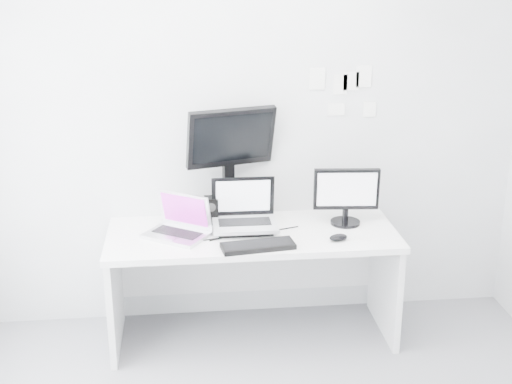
% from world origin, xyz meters
% --- Properties ---
extents(back_wall, '(3.60, 0.00, 3.60)m').
position_xyz_m(back_wall, '(0.00, 1.60, 1.35)').
color(back_wall, silver).
rests_on(back_wall, ground).
extents(desk, '(1.80, 0.70, 0.73)m').
position_xyz_m(desk, '(0.00, 1.25, 0.36)').
color(desk, white).
rests_on(desk, ground).
extents(macbook, '(0.46, 0.43, 0.27)m').
position_xyz_m(macbook, '(-0.47, 1.22, 0.87)').
color(macbook, '#ABABB0').
rests_on(macbook, desk).
extents(speaker, '(0.09, 0.09, 0.18)m').
position_xyz_m(speaker, '(-0.25, 1.43, 0.82)').
color(speaker, black).
rests_on(speaker, desk).
extents(dell_laptop, '(0.40, 0.31, 0.33)m').
position_xyz_m(dell_laptop, '(-0.05, 1.27, 0.90)').
color(dell_laptop, '#BABBC1').
rests_on(dell_laptop, desk).
extents(rear_monitor, '(0.60, 0.35, 0.77)m').
position_xyz_m(rear_monitor, '(-0.12, 1.49, 1.11)').
color(rear_monitor, black).
rests_on(rear_monitor, desk).
extents(samsung_monitor, '(0.43, 0.23, 0.38)m').
position_xyz_m(samsung_monitor, '(0.61, 1.33, 0.92)').
color(samsung_monitor, black).
rests_on(samsung_monitor, desk).
extents(keyboard, '(0.45, 0.21, 0.03)m').
position_xyz_m(keyboard, '(0.01, 1.00, 0.74)').
color(keyboard, black).
rests_on(keyboard, desk).
extents(mouse, '(0.13, 0.11, 0.04)m').
position_xyz_m(mouse, '(0.50, 1.06, 0.75)').
color(mouse, black).
rests_on(mouse, desk).
extents(wall_note_0, '(0.10, 0.00, 0.14)m').
position_xyz_m(wall_note_0, '(0.45, 1.59, 1.62)').
color(wall_note_0, white).
rests_on(wall_note_0, back_wall).
extents(wall_note_1, '(0.09, 0.00, 0.13)m').
position_xyz_m(wall_note_1, '(0.60, 1.59, 1.58)').
color(wall_note_1, white).
rests_on(wall_note_1, back_wall).
extents(wall_note_2, '(0.10, 0.00, 0.14)m').
position_xyz_m(wall_note_2, '(0.75, 1.59, 1.63)').
color(wall_note_2, white).
rests_on(wall_note_2, back_wall).
extents(wall_note_3, '(0.11, 0.00, 0.08)m').
position_xyz_m(wall_note_3, '(0.58, 1.59, 1.42)').
color(wall_note_3, white).
rests_on(wall_note_3, back_wall).
extents(wall_note_4, '(0.08, 0.00, 0.10)m').
position_xyz_m(wall_note_4, '(0.80, 1.59, 1.42)').
color(wall_note_4, white).
rests_on(wall_note_4, back_wall).
extents(wall_note_5, '(0.10, 0.00, 0.12)m').
position_xyz_m(wall_note_5, '(0.67, 1.59, 1.60)').
color(wall_note_5, white).
rests_on(wall_note_5, back_wall).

